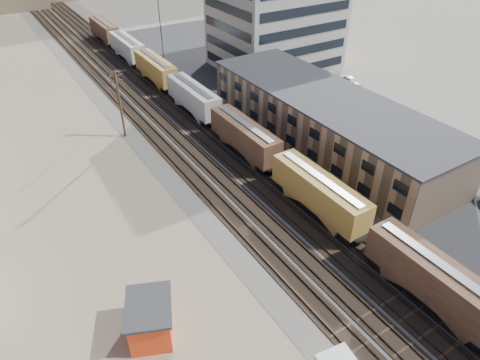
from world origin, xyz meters
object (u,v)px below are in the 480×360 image
utility_pole_north (120,103)px  parked_car_blue (246,69)px  maintenance_shed (150,319)px  freight_train (217,115)px

utility_pole_north → parked_car_blue: (29.29, 12.39, -4.57)m
maintenance_shed → utility_pole_north: bearing=73.8°
maintenance_shed → parked_car_blue: maintenance_shed is taller
utility_pole_north → parked_car_blue: bearing=22.9°
utility_pole_north → parked_car_blue: size_ratio=1.92×
freight_train → maintenance_shed: (-22.08, -27.84, -1.02)m
freight_train → parked_car_blue: size_ratio=22.99×
utility_pole_north → maintenance_shed: bearing=-106.2°
utility_pole_north → parked_car_blue: utility_pole_north is taller
maintenance_shed → parked_car_blue: 60.47m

